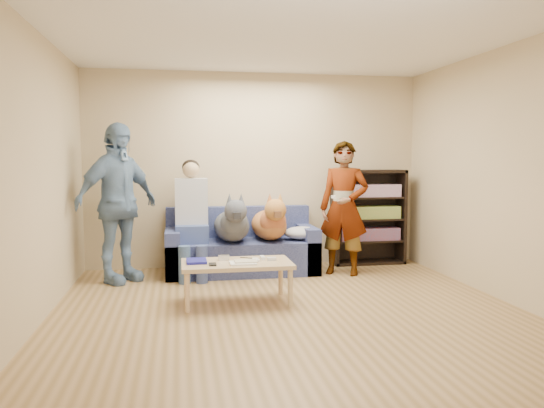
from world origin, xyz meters
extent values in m
plane|color=olive|center=(0.00, 0.00, 0.00)|extent=(5.00, 5.00, 0.00)
plane|color=white|center=(0.00, 0.00, 2.60)|extent=(5.00, 5.00, 0.00)
plane|color=tan|center=(0.00, 2.50, 1.30)|extent=(4.50, 0.00, 4.50)
plane|color=tan|center=(0.00, -2.50, 1.30)|extent=(4.50, 0.00, 4.50)
plane|color=tan|center=(-2.25, 0.00, 1.30)|extent=(0.00, 5.00, 5.00)
plane|color=tan|center=(2.25, 0.00, 1.30)|extent=(0.00, 5.00, 5.00)
ellipsoid|color=#AAAAAF|center=(0.52, 1.92, 0.51)|extent=(0.46, 0.39, 0.16)
imported|color=gray|center=(1.01, 1.73, 0.84)|extent=(0.73, 0.64, 1.68)
imported|color=#7390B9|center=(-1.74, 1.78, 0.94)|extent=(1.11, 1.09, 1.88)
cube|color=white|center=(0.81, 1.53, 0.99)|extent=(0.05, 0.12, 0.03)
cube|color=navy|center=(-0.86, 0.68, 0.43)|extent=(0.20, 0.26, 0.03)
cube|color=white|center=(-0.41, 0.53, 0.43)|extent=(0.26, 0.20, 0.02)
cube|color=#BFB398|center=(-0.38, 0.55, 0.44)|extent=(0.22, 0.17, 0.01)
cube|color=#B2B2B7|center=(-0.58, 0.75, 0.45)|extent=(0.11, 0.06, 0.05)
cube|color=white|center=(-0.18, 0.73, 0.43)|extent=(0.04, 0.13, 0.03)
cube|color=silver|center=(-0.10, 0.65, 0.43)|extent=(0.09, 0.06, 0.03)
cylinder|color=white|center=(-0.26, 0.61, 0.43)|extent=(0.07, 0.07, 0.02)
cylinder|color=white|center=(-0.26, 0.69, 0.43)|extent=(0.07, 0.07, 0.02)
cylinder|color=orange|center=(-0.48, 0.47, 0.42)|extent=(0.13, 0.06, 0.01)
cylinder|color=black|center=(-0.34, 0.81, 0.42)|extent=(0.13, 0.08, 0.01)
cube|color=black|center=(-0.71, 0.51, 0.43)|extent=(0.07, 0.12, 0.02)
cube|color=#515B93|center=(-0.25, 2.05, 0.21)|extent=(1.90, 0.85, 0.42)
cube|color=#515B93|center=(-0.25, 2.38, 0.62)|extent=(1.90, 0.18, 0.40)
cube|color=#515B93|center=(-1.11, 2.05, 0.29)|extent=(0.18, 0.85, 0.58)
cube|color=#515B93|center=(0.61, 2.05, 0.29)|extent=(0.18, 0.85, 0.58)
cube|color=#41508F|center=(-0.87, 1.97, 0.53)|extent=(0.40, 0.38, 0.22)
cylinder|color=#3D5C87|center=(-0.97, 1.55, 0.21)|extent=(0.14, 0.14, 0.47)
cylinder|color=#424E92|center=(-0.77, 1.55, 0.21)|extent=(0.14, 0.14, 0.47)
cube|color=silver|center=(-0.87, 2.07, 0.92)|extent=(0.40, 0.24, 0.58)
sphere|color=tan|center=(-0.87, 2.07, 1.32)|extent=(0.21, 0.21, 0.21)
ellipsoid|color=black|center=(-0.87, 2.10, 1.35)|extent=(0.22, 0.22, 0.19)
ellipsoid|color=#494C53|center=(-0.38, 1.98, 0.61)|extent=(0.44, 0.91, 0.38)
sphere|color=#4E5158|center=(-0.38, 1.65, 0.70)|extent=(0.33, 0.33, 0.33)
sphere|color=#4F525A|center=(-0.38, 1.48, 0.85)|extent=(0.27, 0.27, 0.27)
cube|color=black|center=(-0.38, 1.35, 0.81)|extent=(0.08, 0.13, 0.08)
cone|color=#474A50|center=(-0.45, 1.50, 0.99)|extent=(0.08, 0.08, 0.13)
cone|color=#51565C|center=(-0.31, 1.50, 0.99)|extent=(0.08, 0.08, 0.13)
cylinder|color=#494B53|center=(-0.38, 2.40, 0.57)|extent=(0.05, 0.30, 0.17)
ellipsoid|color=#AF6635|center=(0.11, 2.03, 0.61)|extent=(0.43, 0.90, 0.38)
sphere|color=#B15C36|center=(0.11, 1.73, 0.70)|extent=(0.33, 0.33, 0.33)
sphere|color=#C0843A|center=(0.11, 1.57, 0.85)|extent=(0.26, 0.26, 0.26)
cube|color=brown|center=(0.11, 1.46, 0.81)|extent=(0.08, 0.13, 0.08)
cone|color=#B17536|center=(0.04, 1.59, 0.98)|extent=(0.08, 0.08, 0.13)
cone|color=#C6843C|center=(0.17, 1.59, 0.98)|extent=(0.08, 0.08, 0.13)
cylinder|color=#B87838|center=(0.11, 2.42, 0.57)|extent=(0.05, 0.29, 0.17)
cube|color=tan|center=(-0.46, 0.63, 0.40)|extent=(1.10, 0.60, 0.04)
cylinder|color=#D5B783|center=(-0.96, 0.38, 0.19)|extent=(0.05, 0.05, 0.38)
cylinder|color=#D2B081|center=(0.04, 0.38, 0.19)|extent=(0.05, 0.05, 0.38)
cylinder|color=#D5A783|center=(-0.96, 0.88, 0.19)|extent=(0.05, 0.05, 0.38)
cylinder|color=tan|center=(0.04, 0.88, 0.19)|extent=(0.05, 0.05, 0.38)
cube|color=black|center=(1.07, 2.32, 0.65)|extent=(0.04, 0.34, 1.30)
cube|color=black|center=(2.03, 2.32, 0.65)|extent=(0.04, 0.34, 1.30)
cube|color=black|center=(1.55, 2.32, 1.28)|extent=(1.00, 0.34, 0.04)
cube|color=black|center=(1.55, 2.32, 0.02)|extent=(1.00, 0.34, 0.04)
cube|color=black|center=(1.55, 2.48, 0.65)|extent=(1.00, 0.02, 1.30)
cube|color=black|center=(1.55, 2.32, 0.32)|extent=(0.94, 0.32, 0.03)
cube|color=black|center=(1.55, 2.32, 0.62)|extent=(0.94, 0.32, 0.02)
cube|color=black|center=(1.55, 2.32, 0.92)|extent=(0.94, 0.32, 0.02)
cube|color=#B23333|center=(1.55, 2.30, 0.42)|extent=(0.84, 0.24, 0.17)
cube|color=gold|center=(1.55, 2.30, 0.72)|extent=(0.84, 0.24, 0.17)
cube|color=#994C99|center=(1.55, 2.30, 1.02)|extent=(0.84, 0.24, 0.17)
camera|label=1|loc=(-1.03, -4.62, 1.47)|focal=35.00mm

